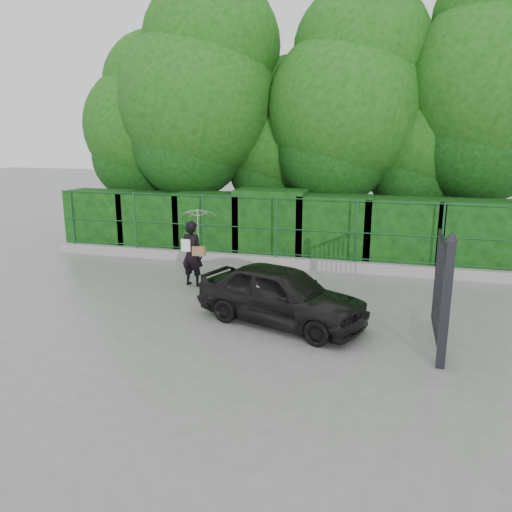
# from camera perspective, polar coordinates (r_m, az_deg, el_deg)

# --- Properties ---
(ground) EXTENTS (80.00, 80.00, 0.00)m
(ground) POSITION_cam_1_polar(r_m,az_deg,el_deg) (10.92, -5.22, -6.97)
(ground) COLOR gray
(kerb) EXTENTS (14.00, 0.25, 0.30)m
(kerb) POSITION_cam_1_polar(r_m,az_deg,el_deg) (14.97, 0.79, -0.55)
(kerb) COLOR #9E9E99
(kerb) RESTS_ON ground
(fence) EXTENTS (14.13, 0.06, 1.80)m
(fence) POSITION_cam_1_polar(r_m,az_deg,el_deg) (14.69, 1.64, 3.37)
(fence) COLOR #174A24
(fence) RESTS_ON kerb
(hedge) EXTENTS (14.20, 1.20, 2.18)m
(hedge) POSITION_cam_1_polar(r_m,az_deg,el_deg) (15.72, 1.94, 3.39)
(hedge) COLOR black
(hedge) RESTS_ON ground
(trees) EXTENTS (17.10, 6.15, 8.08)m
(trees) POSITION_cam_1_polar(r_m,az_deg,el_deg) (17.47, 7.41, 16.19)
(trees) COLOR black
(trees) RESTS_ON ground
(gate) EXTENTS (0.22, 2.33, 2.36)m
(gate) POSITION_cam_1_polar(r_m,az_deg,el_deg) (9.26, 20.64, -3.91)
(gate) COLOR black
(gate) RESTS_ON ground
(woman) EXTENTS (0.94, 0.93, 2.02)m
(woman) POSITION_cam_1_polar(r_m,az_deg,el_deg) (12.87, -6.94, 2.28)
(woman) COLOR black
(woman) RESTS_ON ground
(car) EXTENTS (3.91, 2.56, 1.24)m
(car) POSITION_cam_1_polar(r_m,az_deg,el_deg) (10.38, 2.89, -4.42)
(car) COLOR black
(car) RESTS_ON ground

